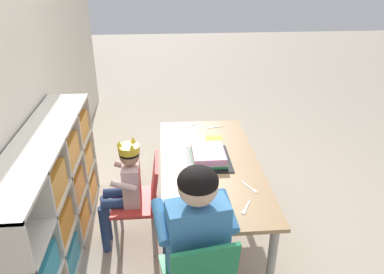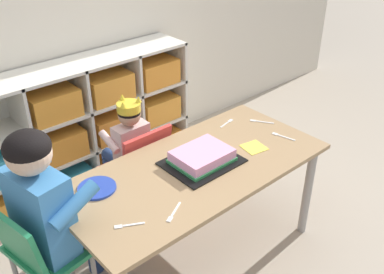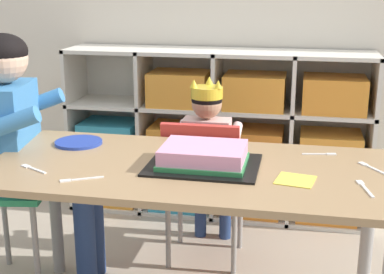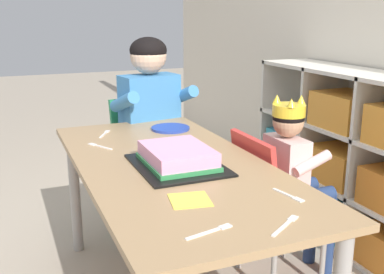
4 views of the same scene
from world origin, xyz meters
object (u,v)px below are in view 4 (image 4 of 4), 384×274
object	(u,v)px
child_with_crown	(294,167)
fork_at_table_front_edge	(286,224)
classroom_chair_blue	(271,197)
fork_scattered_mid_table	(290,196)
birthday_cake_on_tray	(177,158)
fork_by_napkin	(105,133)
paper_plate_stack	(170,128)
classroom_chair_adult_side	(146,147)
fork_near_child_seat	(212,231)
fork_near_cake_tray	(99,146)
activity_table	(171,182)
adult_helper_seated	(155,115)

from	to	relation	value
child_with_crown	fork_at_table_front_edge	size ratio (longest dim) A/B	6.47
classroom_chair_blue	fork_scattered_mid_table	bearing A→B (deg)	152.54
birthday_cake_on_tray	fork_by_napkin	xyz separation A→B (m)	(-0.57, -0.15, -0.03)
birthday_cake_on_tray	paper_plate_stack	xyz separation A→B (m)	(-0.53, 0.17, -0.03)
classroom_chair_adult_side	fork_near_child_seat	distance (m)	1.43
fork_near_cake_tray	fork_near_child_seat	world-z (taller)	same
classroom_chair_adult_side	child_with_crown	bearing A→B (deg)	-70.70
paper_plate_stack	fork_scattered_mid_table	bearing A→B (deg)	2.97
birthday_cake_on_tray	fork_near_child_seat	xyz separation A→B (m)	(0.53, -0.11, -0.03)
classroom_chair_blue	activity_table	bearing A→B (deg)	93.53
fork_by_napkin	activity_table	bearing A→B (deg)	43.67
adult_helper_seated	child_with_crown	bearing A→B (deg)	-67.96
classroom_chair_adult_side	fork_at_table_front_edge	bearing A→B (deg)	-101.81
activity_table	birthday_cake_on_tray	xyz separation A→B (m)	(0.05, 0.01, 0.11)
birthday_cake_on_tray	fork_by_napkin	bearing A→B (deg)	-165.61
adult_helper_seated	fork_scattered_mid_table	bearing A→B (deg)	-97.20
classroom_chair_adult_side	fork_near_cake_tray	distance (m)	0.64
paper_plate_stack	fork_by_napkin	bearing A→B (deg)	-97.06
activity_table	classroom_chair_adult_side	distance (m)	0.84
child_with_crown	paper_plate_stack	xyz separation A→B (m)	(-0.45, -0.41, 0.11)
adult_helper_seated	fork_by_napkin	xyz separation A→B (m)	(0.18, -0.31, -0.02)
paper_plate_stack	fork_near_child_seat	distance (m)	1.09
adult_helper_seated	fork_scattered_mid_table	distance (m)	1.16
classroom_chair_adult_side	birthday_cake_on_tray	size ratio (longest dim) A/B	1.90
fork_near_cake_tray	fork_by_napkin	world-z (taller)	same
paper_plate_stack	fork_at_table_front_edge	xyz separation A→B (m)	(1.10, -0.07, -0.00)
child_with_crown	fork_near_cake_tray	size ratio (longest dim) A/B	6.49
activity_table	fork_scattered_mid_table	distance (m)	0.51
adult_helper_seated	fork_near_cake_tray	distance (m)	0.54
fork_scattered_mid_table	fork_at_table_front_edge	distance (m)	0.20
fork_by_napkin	paper_plate_stack	bearing A→B (deg)	111.65
paper_plate_stack	fork_scattered_mid_table	xyz separation A→B (m)	(0.94, 0.05, -0.00)
birthday_cake_on_tray	fork_scattered_mid_table	xyz separation A→B (m)	(0.41, 0.21, -0.03)
child_with_crown	fork_by_napkin	xyz separation A→B (m)	(-0.49, -0.73, 0.11)
fork_at_table_front_edge	fork_by_napkin	bearing A→B (deg)	-110.77
classroom_chair_blue	child_with_crown	size ratio (longest dim) A/B	0.81
classroom_chair_adult_side	paper_plate_stack	world-z (taller)	classroom_chair_adult_side
child_with_crown	fork_scattered_mid_table	size ratio (longest dim) A/B	6.72
classroom_chair_blue	classroom_chair_adult_side	bearing A→B (deg)	21.94
fork_near_cake_tray	adult_helper_seated	bearing A→B (deg)	106.83
fork_scattered_mid_table	fork_by_napkin	world-z (taller)	same
adult_helper_seated	fork_scattered_mid_table	size ratio (longest dim) A/B	8.43
fork_near_child_seat	child_with_crown	bearing A→B (deg)	-150.51
classroom_chair_blue	classroom_chair_adult_side	distance (m)	0.85
fork_near_cake_tray	child_with_crown	bearing A→B (deg)	41.55
child_with_crown	birthday_cake_on_tray	distance (m)	0.60
fork_at_table_front_edge	activity_table	bearing A→B (deg)	-113.45
fork_near_cake_tray	fork_at_table_front_edge	distance (m)	0.99
classroom_chair_blue	adult_helper_seated	xyz separation A→B (m)	(-0.67, -0.30, 0.25)
classroom_chair_adult_side	fork_at_table_front_edge	world-z (taller)	classroom_chair_adult_side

